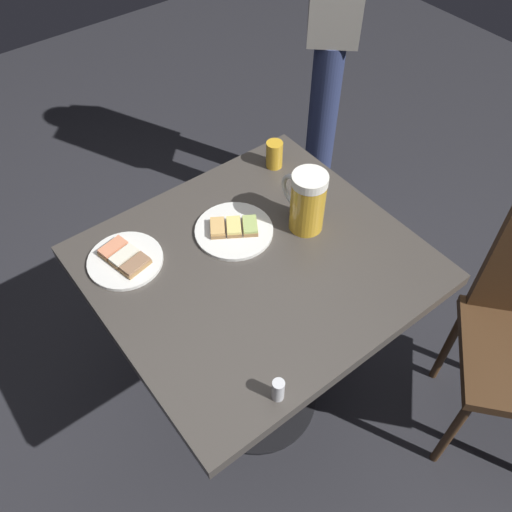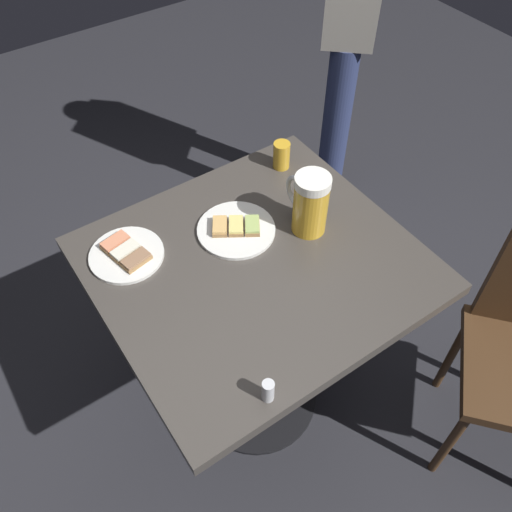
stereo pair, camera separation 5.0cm
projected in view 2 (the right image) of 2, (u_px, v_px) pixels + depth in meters
The scene contains 8 objects.
ground_plane at pixel (256, 396), 1.98m from camera, with size 6.00×6.00×0.00m, color #28282D.
cafe_table at pixel (256, 298), 1.52m from camera, with size 0.81×0.74×0.78m.
plate_near at pixel (236, 229), 1.45m from camera, with size 0.21×0.21×0.03m.
plate_far at pixel (126, 254), 1.40m from camera, with size 0.20×0.20×0.03m.
beer_mug at pixel (310, 203), 1.40m from camera, with size 0.09×0.16×0.18m.
beer_glass_small at pixel (281, 155), 1.61m from camera, with size 0.05×0.05×0.09m, color gold.
salt_shaker at pixel (268, 391), 1.12m from camera, with size 0.03×0.03×0.06m, color silver.
patron_standing at pixel (350, 14), 1.92m from camera, with size 0.35×0.36×1.63m.
Camera 2 is at (0.51, 0.74, 1.84)m, focal length 37.62 mm.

